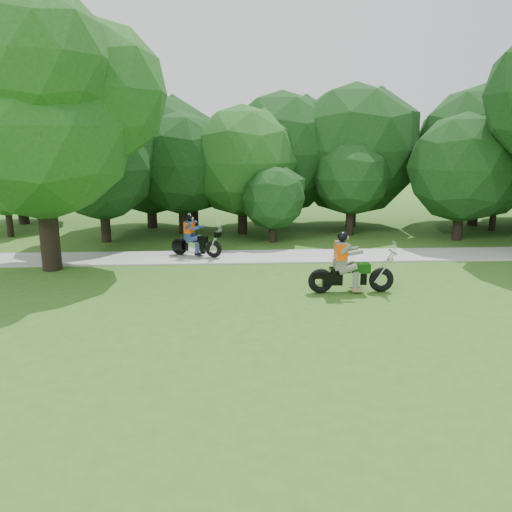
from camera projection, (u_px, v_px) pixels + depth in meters
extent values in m
plane|color=#33611B|center=(396.00, 331.00, 12.31)|extent=(100.00, 100.00, 0.00)
cube|color=#AAAAA4|center=(331.00, 256.00, 20.08)|extent=(60.00, 2.20, 0.06)
cylinder|color=black|center=(493.00, 219.00, 25.53)|extent=(0.31, 0.31, 1.18)
sphere|color=#1E5017|center=(496.00, 194.00, 25.22)|extent=(2.24, 2.24, 2.24)
cylinder|color=black|center=(351.00, 210.00, 26.84)|extent=(0.54, 0.54, 1.80)
sphere|color=black|center=(354.00, 150.00, 26.12)|extent=(6.89, 6.89, 6.89)
cylinder|color=black|center=(458.00, 222.00, 23.17)|extent=(0.45, 0.45, 1.70)
sphere|color=black|center=(463.00, 168.00, 22.60)|extent=(4.97, 4.97, 4.97)
cylinder|color=black|center=(194.00, 213.00, 26.31)|extent=(0.42, 0.42, 1.64)
sphere|color=black|center=(193.00, 169.00, 25.78)|extent=(4.48, 4.48, 4.48)
cylinder|color=black|center=(183.00, 215.00, 24.85)|extent=(0.45, 0.45, 1.80)
sphere|color=black|center=(181.00, 164.00, 24.27)|extent=(5.02, 5.02, 5.02)
cylinder|color=black|center=(152.00, 211.00, 26.39)|extent=(0.52, 0.52, 1.80)
sphere|color=black|center=(149.00, 154.00, 25.71)|extent=(6.32, 6.32, 6.32)
cylinder|color=black|center=(273.00, 230.00, 22.79)|extent=(0.35, 0.35, 1.07)
sphere|color=black|center=(273.00, 198.00, 22.45)|extent=(2.92, 2.92, 2.92)
cylinder|color=black|center=(105.00, 223.00, 22.70)|extent=(0.43, 0.43, 1.80)
sphere|color=black|center=(102.00, 169.00, 22.15)|extent=(4.67, 4.67, 4.67)
cylinder|color=black|center=(474.00, 209.00, 27.10)|extent=(0.54, 0.54, 1.80)
sphere|color=black|center=(479.00, 150.00, 26.38)|extent=(6.81, 6.81, 6.81)
cylinder|color=black|center=(281.00, 209.00, 26.99)|extent=(0.52, 0.52, 1.80)
sphere|color=black|center=(282.00, 153.00, 26.30)|extent=(6.40, 6.40, 6.40)
cylinder|color=black|center=(10.00, 223.00, 23.94)|extent=(0.30, 0.30, 1.37)
sphere|color=#1E5017|center=(6.00, 195.00, 23.63)|extent=(2.04, 2.04, 2.04)
cylinder|color=black|center=(350.00, 219.00, 24.38)|extent=(0.38, 0.38, 1.61)
sphere|color=black|center=(352.00, 178.00, 23.92)|extent=(3.61, 3.61, 3.61)
cylinder|color=black|center=(23.00, 208.00, 27.54)|extent=(0.56, 0.56, 1.80)
sphere|color=black|center=(16.00, 148.00, 26.80)|extent=(7.19, 7.19, 7.19)
cylinder|color=black|center=(243.00, 216.00, 24.76)|extent=(0.47, 0.47, 1.80)
sphere|color=#1E5017|center=(242.00, 161.00, 24.15)|extent=(5.39, 5.39, 5.39)
cylinder|color=black|center=(47.00, 212.00, 17.59)|extent=(0.68, 0.68, 4.20)
sphere|color=#1E5017|center=(39.00, 127.00, 16.92)|extent=(6.40, 6.40, 6.40)
sphere|color=#1E5017|center=(95.00, 93.00, 17.52)|extent=(5.12, 5.12, 5.12)
sphere|color=#1E5017|center=(29.00, 26.00, 16.19)|extent=(3.52, 3.52, 3.52)
torus|color=black|center=(321.00, 281.00, 15.24)|extent=(0.78, 0.23, 0.78)
torus|color=black|center=(381.00, 280.00, 15.37)|extent=(0.78, 0.23, 0.78)
cube|color=black|center=(344.00, 279.00, 15.28)|extent=(1.37, 0.29, 0.36)
cube|color=silver|center=(350.00, 279.00, 15.29)|extent=(0.54, 0.39, 0.45)
cube|color=black|center=(360.00, 268.00, 15.23)|extent=(0.58, 0.34, 0.29)
cube|color=black|center=(339.00, 270.00, 15.20)|extent=(0.58, 0.36, 0.11)
cylinder|color=silver|center=(383.00, 267.00, 15.28)|extent=(0.60, 0.06, 0.92)
cylinder|color=silver|center=(393.00, 252.00, 15.19)|extent=(0.05, 0.71, 0.04)
cube|color=#535847|center=(340.00, 265.00, 15.16)|extent=(0.34, 0.43, 0.27)
cube|color=#535847|center=(341.00, 252.00, 15.07)|extent=(0.30, 0.47, 0.62)
cube|color=#FF4E05|center=(341.00, 251.00, 15.07)|extent=(0.33, 0.52, 0.49)
sphere|color=black|center=(343.00, 237.00, 14.97)|extent=(0.31, 0.31, 0.31)
torus|color=black|center=(179.00, 246.00, 20.05)|extent=(0.70, 0.44, 0.68)
torus|color=black|center=(214.00, 249.00, 19.56)|extent=(0.70, 0.44, 0.68)
cube|color=black|center=(192.00, 246.00, 19.85)|extent=(1.09, 0.63, 0.31)
cube|color=silver|center=(196.00, 247.00, 19.80)|extent=(0.56, 0.48, 0.39)
cube|color=black|center=(201.00, 240.00, 19.66)|extent=(0.58, 0.46, 0.25)
cube|color=black|center=(189.00, 240.00, 19.83)|extent=(0.59, 0.48, 0.10)
cylinder|color=silver|center=(214.00, 241.00, 19.47)|extent=(0.37, 0.19, 0.87)
cylinder|color=silver|center=(218.00, 230.00, 19.32)|extent=(0.27, 0.59, 0.04)
cube|color=black|center=(178.00, 246.00, 19.82)|extent=(0.42, 0.26, 0.33)
cube|color=black|center=(183.00, 244.00, 20.22)|extent=(0.42, 0.26, 0.33)
cube|color=navy|center=(189.00, 236.00, 19.80)|extent=(0.41, 0.45, 0.23)
cube|color=navy|center=(189.00, 228.00, 19.71)|extent=(0.39, 0.47, 0.55)
cube|color=#FF4E05|center=(189.00, 227.00, 19.71)|extent=(0.43, 0.52, 0.43)
sphere|color=black|center=(190.00, 218.00, 19.61)|extent=(0.27, 0.27, 0.27)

